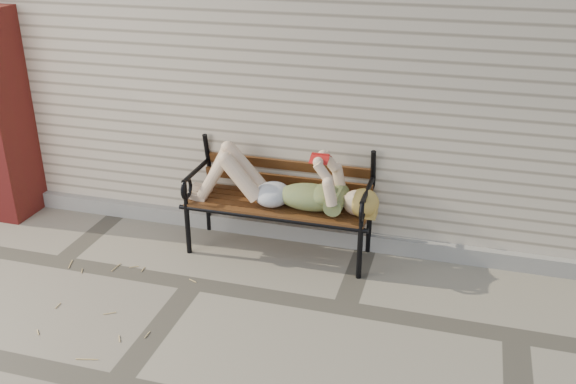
% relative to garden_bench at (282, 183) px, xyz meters
% --- Properties ---
extents(ground, '(80.00, 80.00, 0.00)m').
position_rel_garden_bench_xyz_m(ground, '(-0.51, -0.81, -0.63)').
color(ground, gray).
rests_on(ground, ground).
extents(house_wall, '(8.00, 4.00, 3.00)m').
position_rel_garden_bench_xyz_m(house_wall, '(-0.51, 2.19, 0.87)').
color(house_wall, '#C6B39B').
rests_on(house_wall, ground).
extents(foundation_strip, '(8.00, 0.10, 0.15)m').
position_rel_garden_bench_xyz_m(foundation_strip, '(-0.51, 0.16, -0.55)').
color(foundation_strip, gray).
rests_on(foundation_strip, ground).
extents(garden_bench, '(1.72, 0.69, 1.12)m').
position_rel_garden_bench_xyz_m(garden_bench, '(0.00, 0.00, 0.00)').
color(garden_bench, black).
rests_on(garden_bench, ground).
extents(reading_woman, '(1.63, 0.37, 0.51)m').
position_rel_garden_bench_xyz_m(reading_woman, '(0.01, -0.14, 0.04)').
color(reading_woman, '#093B43').
rests_on(reading_woman, ground).
extents(straw_scatter, '(2.48, 1.57, 0.01)m').
position_rel_garden_bench_xyz_m(straw_scatter, '(-1.96, -1.32, -0.62)').
color(straw_scatter, tan).
rests_on(straw_scatter, ground).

